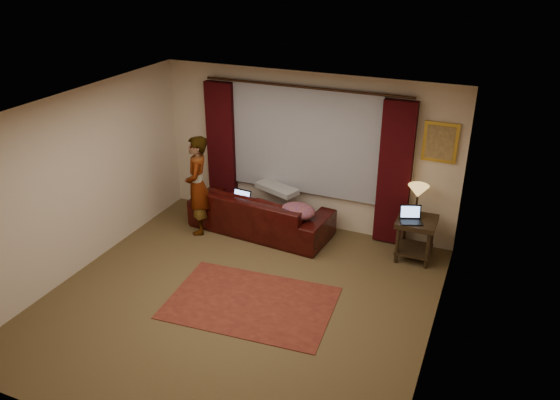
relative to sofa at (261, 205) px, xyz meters
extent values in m
cube|color=brown|center=(0.56, -1.93, -0.48)|extent=(5.00, 5.00, 0.01)
cube|color=silver|center=(0.56, -1.93, 2.13)|extent=(5.00, 5.00, 0.02)
cube|color=beige|center=(0.56, 0.57, 0.83)|extent=(5.00, 0.02, 2.60)
cube|color=beige|center=(0.56, -4.43, 0.83)|extent=(5.00, 0.02, 2.60)
cube|color=beige|center=(-1.94, -1.93, 0.83)|extent=(0.02, 5.00, 2.60)
cube|color=beige|center=(3.06, -1.93, 0.83)|extent=(0.02, 5.00, 2.60)
cube|color=#919199|center=(0.56, 0.51, 1.03)|extent=(2.50, 0.05, 1.80)
cube|color=black|center=(-0.94, 0.46, 0.71)|extent=(0.50, 0.14, 2.30)
cube|color=black|center=(2.06, 0.46, 0.71)|extent=(0.50, 0.14, 2.30)
cylinder|color=black|center=(0.56, 0.46, 1.91)|extent=(0.04, 0.04, 3.40)
cube|color=gold|center=(2.66, 0.54, 1.28)|extent=(0.50, 0.04, 0.60)
imported|color=black|center=(0.00, 0.00, 0.00)|extent=(2.42, 1.20, 0.95)
cube|color=gray|center=(0.17, 0.28, 0.47)|extent=(0.81, 0.55, 0.09)
ellipsoid|color=brown|center=(0.73, -0.21, 0.12)|extent=(0.59, 0.47, 0.24)
cube|color=maroon|center=(0.74, -1.92, -0.47)|extent=(2.29, 1.62, 0.01)
cube|color=black|center=(2.52, 0.10, -0.14)|extent=(0.59, 0.59, 0.67)
imported|color=gray|center=(-0.93, -0.40, 0.35)|extent=(0.64, 0.64, 1.66)
camera|label=1|loc=(3.47, -7.32, 3.88)|focal=35.00mm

